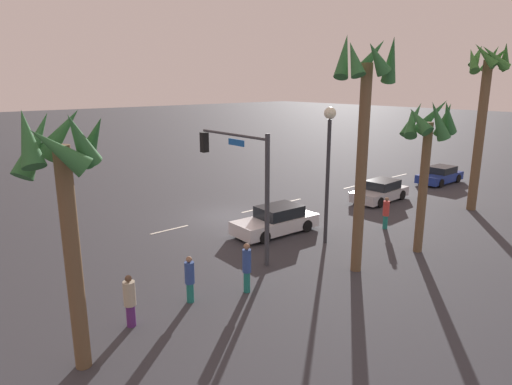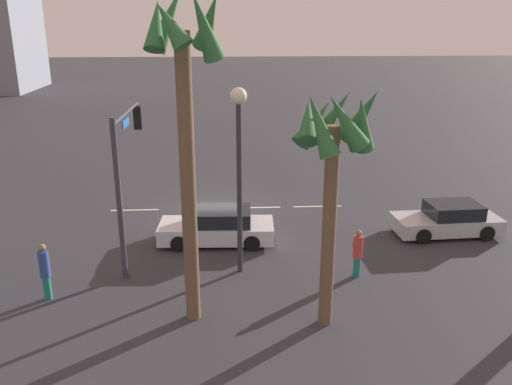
# 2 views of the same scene
# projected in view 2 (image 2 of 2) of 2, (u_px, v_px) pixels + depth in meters

# --- Properties ---
(ground_plane) EXTENTS (220.00, 220.00, 0.00)m
(ground_plane) POSITION_uv_depth(u_px,v_px,m) (215.00, 209.00, 25.22)
(ground_plane) COLOR #333338
(lane_stripe_1) EXTENTS (1.93, 0.14, 0.01)m
(lane_stripe_1) POSITION_uv_depth(u_px,v_px,m) (452.00, 204.00, 25.87)
(lane_stripe_1) COLOR silver
(lane_stripe_1) RESTS_ON ground_plane
(lane_stripe_2) EXTENTS (2.35, 0.14, 0.01)m
(lane_stripe_2) POSITION_uv_depth(u_px,v_px,m) (317.00, 206.00, 25.49)
(lane_stripe_2) COLOR silver
(lane_stripe_2) RESTS_ON ground_plane
(lane_stripe_3) EXTENTS (2.04, 0.14, 0.01)m
(lane_stripe_3) POSITION_uv_depth(u_px,v_px,m) (259.00, 208.00, 25.33)
(lane_stripe_3) COLOR silver
(lane_stripe_3) RESTS_ON ground_plane
(lane_stripe_4) EXTENTS (2.27, 0.14, 0.01)m
(lane_stripe_4) POSITION_uv_depth(u_px,v_px,m) (135.00, 210.00, 25.00)
(lane_stripe_4) COLOR silver
(lane_stripe_4) RESTS_ON ground_plane
(car_1) EXTENTS (4.46, 2.10, 1.36)m
(car_1) POSITION_uv_depth(u_px,v_px,m) (448.00, 220.00, 22.05)
(car_1) COLOR #B7B7BC
(car_1) RESTS_ON ground_plane
(car_2) EXTENTS (4.67, 2.12, 1.41)m
(car_2) POSITION_uv_depth(u_px,v_px,m) (218.00, 227.00, 21.24)
(car_2) COLOR silver
(car_2) RESTS_ON ground_plane
(traffic_signal) EXTENTS (0.32, 5.00, 5.66)m
(traffic_signal) POSITION_uv_depth(u_px,v_px,m) (126.00, 158.00, 18.94)
(traffic_signal) COLOR #38383D
(traffic_signal) RESTS_ON ground_plane
(streetlamp) EXTENTS (0.56, 0.56, 6.56)m
(streetlamp) POSITION_uv_depth(u_px,v_px,m) (239.00, 148.00, 17.53)
(streetlamp) COLOR #2D2D33
(streetlamp) RESTS_ON ground_plane
(pedestrian_1) EXTENTS (0.38, 0.38, 1.75)m
(pedestrian_1) POSITION_uv_depth(u_px,v_px,m) (358.00, 252.00, 18.28)
(pedestrian_1) COLOR #1E7266
(pedestrian_1) RESTS_ON ground_plane
(pedestrian_3) EXTENTS (0.43, 0.43, 1.93)m
(pedestrian_3) POSITION_uv_depth(u_px,v_px,m) (45.00, 270.00, 16.74)
(pedestrian_3) COLOR #1E7266
(pedestrian_3) RESTS_ON ground_plane
(palm_tree_2) EXTENTS (2.38, 2.58, 9.57)m
(palm_tree_2) POSITION_uv_depth(u_px,v_px,m) (185.00, 92.00, 13.92)
(palm_tree_2) COLOR brown
(palm_tree_2) RESTS_ON ground_plane
(palm_tree_3) EXTENTS (2.56, 2.48, 7.06)m
(palm_tree_3) POSITION_uv_depth(u_px,v_px,m) (334.00, 145.00, 14.06)
(palm_tree_3) COLOR brown
(palm_tree_3) RESTS_ON ground_plane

